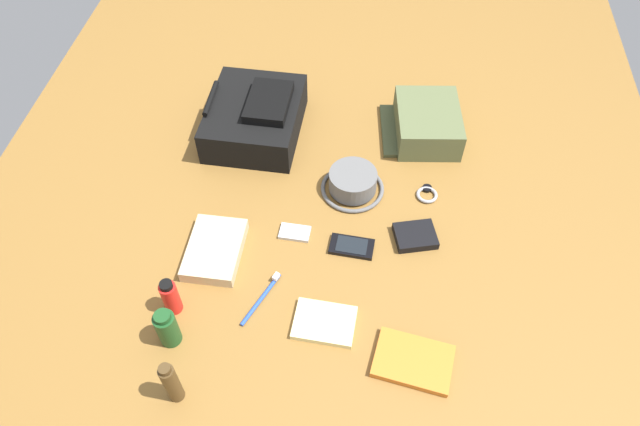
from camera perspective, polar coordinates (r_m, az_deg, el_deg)
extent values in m
cube|color=brown|center=(1.66, 0.00, -1.12)|extent=(2.64, 2.02, 0.02)
cube|color=black|center=(1.87, -6.34, 9.15)|extent=(0.34, 0.29, 0.11)
cube|color=black|center=(1.81, -5.01, 10.69)|extent=(0.19, 0.13, 0.03)
cylinder|color=black|center=(1.85, -10.58, 10.93)|extent=(0.15, 0.02, 0.02)
cube|color=#56603D|center=(1.88, 10.41, 8.59)|extent=(0.26, 0.22, 0.10)
cube|color=#454D30|center=(1.90, 7.03, 7.99)|extent=(0.24, 0.09, 0.01)
cylinder|color=#5E5E5E|center=(1.70, 3.21, 3.13)|extent=(0.14, 0.14, 0.06)
torus|color=#5E5E5E|center=(1.72, 3.16, 2.42)|extent=(0.19, 0.19, 0.01)
cylinder|color=#473319|center=(1.37, -14.22, -15.77)|extent=(0.04, 0.04, 0.14)
cylinder|color=#473319|center=(1.31, -14.87, -14.49)|extent=(0.03, 0.03, 0.01)
cylinder|color=#19471E|center=(1.45, -14.61, -10.83)|extent=(0.05, 0.05, 0.10)
cylinder|color=#19471E|center=(1.40, -15.09, -9.70)|extent=(0.04, 0.04, 0.01)
cylinder|color=red|center=(1.50, -14.30, -7.98)|extent=(0.04, 0.04, 0.10)
cylinder|color=black|center=(1.45, -14.74, -6.81)|extent=(0.03, 0.03, 0.01)
cube|color=orange|center=(1.44, 9.05, -14.03)|extent=(0.15, 0.20, 0.02)
cube|color=white|center=(1.44, 9.04, -14.07)|extent=(0.15, 0.19, 0.01)
cube|color=black|center=(1.59, 3.10, -3.28)|extent=(0.07, 0.12, 0.01)
cube|color=black|center=(1.58, 3.11, -3.14)|extent=(0.06, 0.09, 0.00)
cube|color=#B7B7BC|center=(1.62, -2.47, -1.91)|extent=(0.06, 0.09, 0.01)
cylinder|color=silver|center=(1.61, -1.96, -1.84)|extent=(0.03, 0.03, 0.00)
torus|color=#99999E|center=(1.73, 10.36, 1.75)|extent=(0.06, 0.06, 0.01)
cylinder|color=black|center=(1.75, 10.36, 2.39)|extent=(0.03, 0.03, 0.01)
cylinder|color=blue|center=(1.51, -5.76, -8.32)|extent=(0.16, 0.08, 0.01)
cube|color=white|center=(1.53, -4.29, -6.18)|extent=(0.02, 0.02, 0.01)
cube|color=black|center=(1.62, 9.25, -2.22)|extent=(0.12, 0.13, 0.02)
cube|color=beige|center=(1.47, 0.43, -10.62)|extent=(0.12, 0.16, 0.02)
cube|color=#C6B289|center=(1.59, -10.19, -3.54)|extent=(0.20, 0.14, 0.04)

